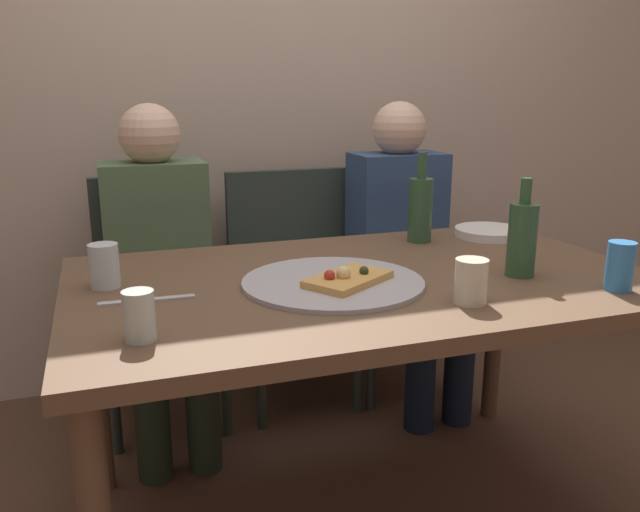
# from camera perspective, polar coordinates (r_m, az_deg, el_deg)

# --- Properties ---
(back_wall) EXTENTS (6.00, 0.10, 2.60)m
(back_wall) POSITION_cam_1_polar(r_m,az_deg,el_deg) (2.76, -5.84, 16.31)
(back_wall) COLOR #BCA893
(back_wall) RESTS_ON ground_plane
(dining_table) EXTENTS (1.52, 0.92, 0.74)m
(dining_table) POSITION_cam_1_polar(r_m,az_deg,el_deg) (1.73, 3.91, -4.20)
(dining_table) COLOR brown
(dining_table) RESTS_ON ground_plane
(pizza_tray) EXTENTS (0.46, 0.46, 0.01)m
(pizza_tray) POSITION_cam_1_polar(r_m,az_deg,el_deg) (1.63, 1.15, -2.35)
(pizza_tray) COLOR #ADADB2
(pizza_tray) RESTS_ON dining_table
(pizza_slice_last) EXTENTS (0.26, 0.23, 0.05)m
(pizza_slice_last) POSITION_cam_1_polar(r_m,az_deg,el_deg) (1.60, 2.45, -1.99)
(pizza_slice_last) COLOR tan
(pizza_slice_last) RESTS_ON pizza_tray
(wine_bottle) EXTENTS (0.08, 0.08, 0.26)m
(wine_bottle) POSITION_cam_1_polar(r_m,az_deg,el_deg) (1.76, 17.50, 1.55)
(wine_bottle) COLOR #2D5133
(wine_bottle) RESTS_ON dining_table
(beer_bottle) EXTENTS (0.08, 0.08, 0.29)m
(beer_bottle) POSITION_cam_1_polar(r_m,az_deg,el_deg) (2.09, 8.89, 4.24)
(beer_bottle) COLOR #2D5133
(beer_bottle) RESTS_ON dining_table
(tumbler_near) EXTENTS (0.08, 0.08, 0.10)m
(tumbler_near) POSITION_cam_1_polar(r_m,az_deg,el_deg) (1.51, 13.26, -2.20)
(tumbler_near) COLOR beige
(tumbler_near) RESTS_ON dining_table
(tumbler_far) EXTENTS (0.07, 0.07, 0.11)m
(tumbler_far) POSITION_cam_1_polar(r_m,az_deg,el_deg) (1.68, -18.59, -0.83)
(tumbler_far) COLOR silver
(tumbler_far) RESTS_ON dining_table
(wine_glass) EXTENTS (0.06, 0.06, 0.10)m
(wine_glass) POSITION_cam_1_polar(r_m,az_deg,el_deg) (1.31, -15.75, -5.13)
(wine_glass) COLOR #B7C6BC
(wine_glass) RESTS_ON dining_table
(soda_can) EXTENTS (0.07, 0.07, 0.12)m
(soda_can) POSITION_cam_1_polar(r_m,az_deg,el_deg) (1.73, 25.08, -0.84)
(soda_can) COLOR #337AC1
(soda_can) RESTS_ON dining_table
(plate_stack) EXTENTS (0.23, 0.23, 0.03)m
(plate_stack) POSITION_cam_1_polar(r_m,az_deg,el_deg) (2.22, 14.77, 2.04)
(plate_stack) COLOR white
(plate_stack) RESTS_ON dining_table
(table_knife) EXTENTS (0.22, 0.03, 0.01)m
(table_knife) POSITION_cam_1_polar(r_m,az_deg,el_deg) (1.55, -15.09, -3.81)
(table_knife) COLOR #B7B7BC
(table_knife) RESTS_ON dining_table
(chair_left) EXTENTS (0.44, 0.44, 0.90)m
(chair_left) POSITION_cam_1_polar(r_m,az_deg,el_deg) (2.47, -14.17, -2.34)
(chair_left) COLOR #2D3833
(chair_left) RESTS_ON ground_plane
(chair_middle) EXTENTS (0.44, 0.44, 0.90)m
(chair_middle) POSITION_cam_1_polar(r_m,az_deg,el_deg) (2.56, -2.75, -1.31)
(chair_middle) COLOR #2D3833
(chair_middle) RESTS_ON ground_plane
(chair_right) EXTENTS (0.44, 0.44, 0.90)m
(chair_right) POSITION_cam_1_polar(r_m,az_deg,el_deg) (2.71, 6.12, -0.47)
(chair_right) COLOR #2D3833
(chair_right) RESTS_ON ground_plane
(guest_in_sweater) EXTENTS (0.36, 0.56, 1.17)m
(guest_in_sweater) POSITION_cam_1_polar(r_m,az_deg,el_deg) (2.29, -14.02, -0.34)
(guest_in_sweater) COLOR #4C6B47
(guest_in_sweater) RESTS_ON ground_plane
(guest_in_beanie) EXTENTS (0.36, 0.56, 1.17)m
(guest_in_beanie) POSITION_cam_1_polar(r_m,az_deg,el_deg) (2.55, 7.64, 1.46)
(guest_in_beanie) COLOR navy
(guest_in_beanie) RESTS_ON ground_plane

